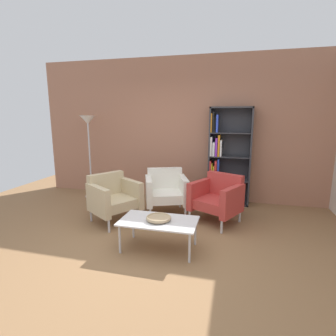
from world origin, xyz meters
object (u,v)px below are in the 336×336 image
object	(u,v)px
floor_lamp_torchiere	(88,130)
armchair_corner_red	(113,197)
armchair_near_window	(218,197)
armchair_spare_guest	(166,190)
decorative_bowl	(159,218)
coffee_table_low	(159,223)
bookshelf_tall	(225,158)

from	to	relation	value
floor_lamp_torchiere	armchair_corner_red	bearing A→B (deg)	-46.24
armchair_near_window	armchair_spare_guest	xyz separation A→B (m)	(-0.93, 0.20, 0.00)
decorative_bowl	floor_lamp_torchiere	distance (m)	2.95
coffee_table_low	armchair_corner_red	distance (m)	1.25
bookshelf_tall	armchair_corner_red	world-z (taller)	bookshelf_tall
coffee_table_low	armchair_corner_red	world-z (taller)	armchair_corner_red
bookshelf_tall	coffee_table_low	xyz separation A→B (m)	(-0.73, -2.13, -0.55)
bookshelf_tall	coffee_table_low	bearing A→B (deg)	-108.93
decorative_bowl	armchair_corner_red	distance (m)	1.25
armchair_near_window	floor_lamp_torchiere	distance (m)	3.01
armchair_spare_guest	bookshelf_tall	bearing A→B (deg)	18.06
bookshelf_tall	floor_lamp_torchiere	distance (m)	2.86
coffee_table_low	decorative_bowl	world-z (taller)	decorative_bowl
bookshelf_tall	armchair_spare_guest	size ratio (longest dim) A/B	2.13
decorative_bowl	armchair_near_window	xyz separation A→B (m)	(0.68, 1.14, -0.02)
decorative_bowl	bookshelf_tall	bearing A→B (deg)	71.07
armchair_near_window	armchair_corner_red	world-z (taller)	same
bookshelf_tall	floor_lamp_torchiere	size ratio (longest dim) A/B	1.09
decorative_bowl	floor_lamp_torchiere	size ratio (longest dim) A/B	0.18
decorative_bowl	armchair_corner_red	bearing A→B (deg)	143.60
coffee_table_low	armchair_spare_guest	size ratio (longest dim) A/B	1.12
armchair_near_window	floor_lamp_torchiere	bearing A→B (deg)	-167.07
coffee_table_low	armchair_near_window	world-z (taller)	armchair_near_window
decorative_bowl	floor_lamp_torchiere	bearing A→B (deg)	138.17
coffee_table_low	armchair_near_window	distance (m)	1.32
armchair_corner_red	floor_lamp_torchiere	distance (m)	1.85
bookshelf_tall	floor_lamp_torchiere	world-z (taller)	bookshelf_tall
armchair_corner_red	armchair_spare_guest	bearing A→B (deg)	-18.07
armchair_spare_guest	decorative_bowl	bearing A→B (deg)	-99.88
armchair_spare_guest	coffee_table_low	bearing A→B (deg)	-99.88
bookshelf_tall	floor_lamp_torchiere	bearing A→B (deg)	-174.24
floor_lamp_torchiere	bookshelf_tall	bearing A→B (deg)	5.76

